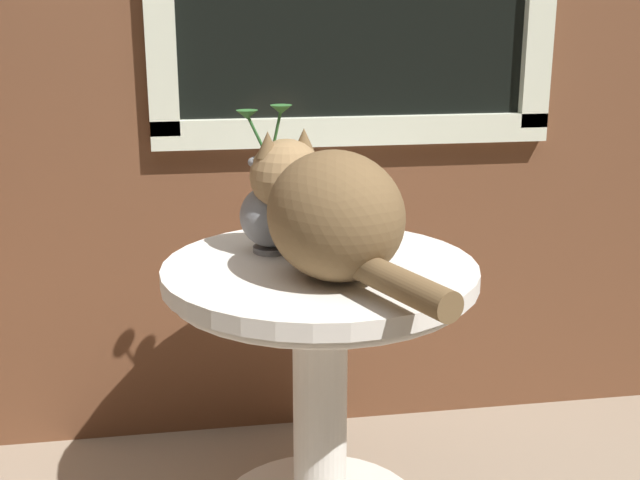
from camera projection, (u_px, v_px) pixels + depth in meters
wicker_side_table at (320, 346)px, 1.67m from camera, size 0.63×0.63×0.60m
cat at (328, 210)px, 1.52m from camera, size 0.33×0.57×0.26m
pewter_vase_with_ivy at (271, 207)px, 1.67m from camera, size 0.13×0.13×0.31m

